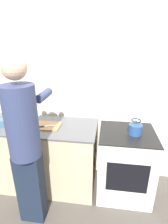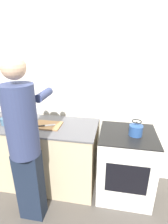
{
  "view_description": "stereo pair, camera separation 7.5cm",
  "coord_description": "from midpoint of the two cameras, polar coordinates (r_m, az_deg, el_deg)",
  "views": [
    {
      "loc": [
        0.53,
        -1.6,
        1.9
      ],
      "look_at": [
        0.27,
        0.22,
        1.17
      ],
      "focal_mm": 28.0,
      "sensor_mm": 36.0,
      "label": 1
    },
    {
      "loc": [
        0.6,
        -1.59,
        1.9
      ],
      "look_at": [
        0.27,
        0.22,
        1.17
      ],
      "focal_mm": 28.0,
      "sensor_mm": 36.0,
      "label": 2
    }
  ],
  "objects": [
    {
      "name": "bowl_mixing",
      "position": [
        2.44,
        -25.57,
        -3.09
      ],
      "size": [
        0.12,
        0.12,
        0.09
      ],
      "color": "#426684",
      "rests_on": "counter"
    },
    {
      "name": "person",
      "position": [
        1.83,
        -19.8,
        -9.07
      ],
      "size": [
        0.34,
        0.58,
        1.82
      ],
      "color": "#1A2438",
      "rests_on": "ground_plane"
    },
    {
      "name": "counter",
      "position": [
        2.56,
        -15.12,
        -13.45
      ],
      "size": [
        1.55,
        0.64,
        0.92
      ],
      "color": "#C6B28E",
      "rests_on": "ground_plane"
    },
    {
      "name": "knife",
      "position": [
        2.22,
        -13.33,
        -4.52
      ],
      "size": [
        0.21,
        0.12,
        0.01
      ],
      "rotation": [
        0.0,
        0.0,
        0.42
      ],
      "color": "silver",
      "rests_on": "cutting_board"
    },
    {
      "name": "cutting_board",
      "position": [
        2.25,
        -13.04,
        -4.41
      ],
      "size": [
        0.34,
        0.25,
        0.02
      ],
      "color": "#A87A4C",
      "rests_on": "counter"
    },
    {
      "name": "kettle",
      "position": [
        2.13,
        15.46,
        -5.11
      ],
      "size": [
        0.16,
        0.16,
        0.18
      ],
      "color": "#284C8C",
      "rests_on": "oven"
    },
    {
      "name": "wall_back",
      "position": [
        2.43,
        -5.6,
        7.29
      ],
      "size": [
        8.0,
        0.05,
        2.6
      ],
      "color": "silver",
      "rests_on": "ground_plane"
    },
    {
      "name": "canister_jar",
      "position": [
        2.65,
        -24.09,
        0.08
      ],
      "size": [
        0.16,
        0.16,
        0.18
      ],
      "color": "#756047",
      "rests_on": "counter"
    },
    {
      "name": "oven",
      "position": [
        2.41,
        12.24,
        -16.02
      ],
      "size": [
        0.67,
        0.63,
        0.89
      ],
      "color": "silver",
      "rests_on": "ground_plane"
    },
    {
      "name": "bowl_prep",
      "position": [
        2.52,
        -20.6,
        -1.65
      ],
      "size": [
        0.18,
        0.18,
        0.08
      ],
      "color": "#426684",
      "rests_on": "counter"
    },
    {
      "name": "ground_plane",
      "position": [
        2.54,
        -8.48,
        -27.02
      ],
      "size": [
        12.0,
        12.0,
        0.0
      ],
      "primitive_type": "plane",
      "color": "#4C4742"
    }
  ]
}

